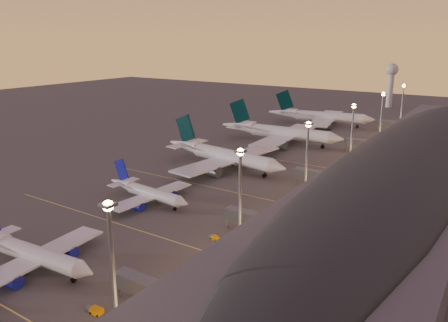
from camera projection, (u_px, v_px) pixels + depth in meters
ground at (133, 218)px, 126.14m from camera, size 700.00×700.00×0.00m
airliner_narrow_south at (30, 253)px, 98.40m from camera, size 38.65×34.61×13.80m
airliner_narrow_north at (147, 192)px, 138.23m from camera, size 34.67×31.05×12.38m
airliner_wide_near at (222, 155)px, 175.20m from camera, size 60.52×55.62×19.37m
airliner_wide_mid at (279, 132)px, 216.03m from camera, size 64.56×58.77×20.67m
airliner_wide_far at (320, 116)px, 260.70m from camera, size 63.03×58.15×20.22m
terminal_building at (414, 164)px, 149.49m from camera, size 56.35×255.00×17.46m
light_masts at (335, 134)px, 154.72m from camera, size 2.20×217.20×25.90m
radar_tower at (391, 78)px, 324.26m from camera, size 9.00×9.00×32.50m
lane_markings at (212, 182)px, 158.35m from camera, size 90.00×180.36×0.00m
baggage_tug_a at (95, 310)px, 82.71m from camera, size 3.83×1.86×1.11m
baggage_tug_b at (145, 297)px, 87.09m from camera, size 3.30×1.71×0.94m
baggage_tug_c at (214, 238)px, 113.04m from camera, size 3.64×2.40×1.01m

